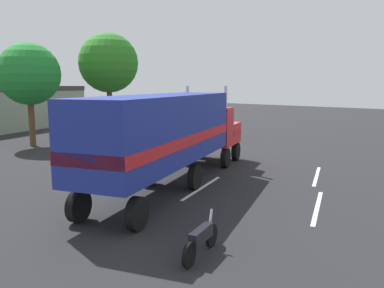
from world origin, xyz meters
The scene contains 9 objects.
ground_plane centered at (0.00, 0.00, 0.00)m, with size 120.00×120.00×0.00m, color #232326.
lane_stripe_near centered at (-5.52, -3.50, 0.01)m, with size 4.40×0.16×0.01m, color silver.
lane_stripe_mid centered at (0.03, -6.41, 0.01)m, with size 4.40×0.16×0.01m, color silver.
lane_stripe_far centered at (-4.84, -8.58, 0.01)m, with size 4.40×0.16×0.01m, color silver.
semi_truck centered at (-6.24, -2.36, 2.52)m, with size 14.11×7.37×4.50m.
person_bystander centered at (-6.49, 0.45, 0.89)m, with size 0.45×0.47×1.63m.
motorcycle centered at (-10.99, -8.02, 0.48)m, with size 2.06×0.66×1.12m.
tree_left centered at (1.98, 12.98, 6.33)m, with size 4.95×4.95×8.83m.
tree_center centered at (-4.58, 13.79, 5.31)m, with size 4.53×4.53×7.60m.
Camera 1 is at (-18.73, -14.47, 4.59)m, focal length 36.94 mm.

